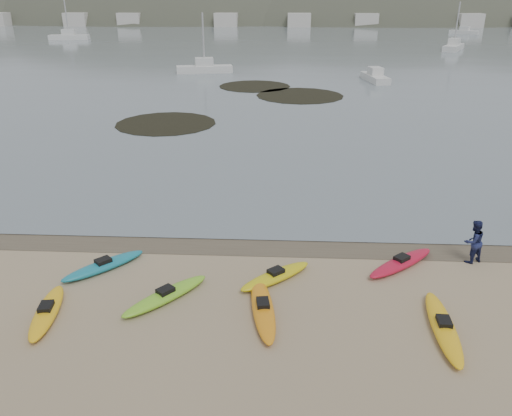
{
  "coord_description": "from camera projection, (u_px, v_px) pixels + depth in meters",
  "views": [
    {
      "loc": [
        0.97,
        -18.8,
        9.63
      ],
      "look_at": [
        0.0,
        0.0,
        1.5
      ],
      "focal_mm": 35.0,
      "sensor_mm": 36.0,
      "label": 1
    }
  ],
  "objects": [
    {
      "name": "ground",
      "position": [
        256.0,
        240.0,
        21.1
      ],
      "size": [
        600.0,
        600.0,
        0.0
      ],
      "primitive_type": "plane",
      "color": "tan",
      "rests_on": "ground"
    },
    {
      "name": "wet_sand",
      "position": [
        256.0,
        244.0,
        20.82
      ],
      "size": [
        60.0,
        60.0,
        0.0
      ],
      "primitive_type": "plane",
      "color": "brown",
      "rests_on": "ground"
    },
    {
      "name": "water",
      "position": [
        282.0,
        11.0,
        296.14
      ],
      "size": [
        1200.0,
        1200.0,
        0.0
      ],
      "primitive_type": "plane",
      "color": "slate",
      "rests_on": "ground"
    },
    {
      "name": "kayaks",
      "position": [
        215.0,
        295.0,
        16.99
      ],
      "size": [
        18.06,
        7.7,
        0.34
      ],
      "color": "orange",
      "rests_on": "ground"
    },
    {
      "name": "person_east",
      "position": [
        473.0,
        241.0,
        19.11
      ],
      "size": [
        1.04,
        0.95,
        1.75
      ],
      "primitive_type": "imported",
      "rotation": [
        0.0,
        0.0,
        3.56
      ],
      "color": "navy",
      "rests_on": "ground"
    },
    {
      "name": "kelp_mats",
      "position": [
        250.0,
        100.0,
        48.88
      ],
      "size": [
        19.47,
        25.59,
        0.04
      ],
      "color": "black",
      "rests_on": "water"
    },
    {
      "name": "moored_boats",
      "position": [
        285.0,
        45.0,
        94.73
      ],
      "size": [
        101.72,
        82.13,
        1.2
      ],
      "color": "silver",
      "rests_on": "ground"
    },
    {
      "name": "far_hills",
      "position": [
        377.0,
        61.0,
        203.39
      ],
      "size": [
        550.0,
        135.0,
        80.0
      ],
      "color": "#384235",
      "rests_on": "ground"
    },
    {
      "name": "far_town",
      "position": [
        300.0,
        20.0,
        152.96
      ],
      "size": [
        199.0,
        5.0,
        4.0
      ],
      "color": "beige",
      "rests_on": "ground"
    }
  ]
}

